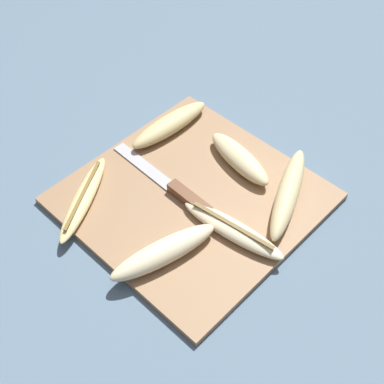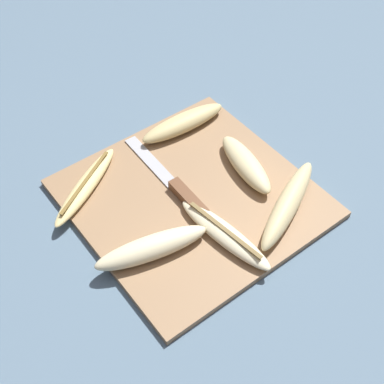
{
  "view_description": "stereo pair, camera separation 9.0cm",
  "coord_description": "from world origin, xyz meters",
  "px_view_note": "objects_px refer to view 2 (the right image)",
  "views": [
    {
      "loc": [
        -0.43,
        -0.41,
        0.71
      ],
      "look_at": [
        0.0,
        0.0,
        0.02
      ],
      "focal_mm": 50.0,
      "sensor_mm": 36.0,
      "label": 1
    },
    {
      "loc": [
        -0.36,
        -0.47,
        0.71
      ],
      "look_at": [
        0.0,
        0.0,
        0.02
      ],
      "focal_mm": 50.0,
      "sensor_mm": 36.0,
      "label": 2
    }
  ],
  "objects_px": {
    "banana_golden_short": "(86,186)",
    "banana_bright_far": "(224,234)",
    "banana_soft_right": "(246,164)",
    "banana_ripe_center": "(288,204)",
    "knife": "(179,190)",
    "banana_spotted_left": "(183,123)",
    "banana_pale_long": "(152,248)"
  },
  "relations": [
    {
      "from": "banana_golden_short",
      "to": "banana_bright_far",
      "type": "relative_size",
      "value": 0.96
    },
    {
      "from": "knife",
      "to": "banana_bright_far",
      "type": "relative_size",
      "value": 1.23
    },
    {
      "from": "banana_spotted_left",
      "to": "banana_golden_short",
      "type": "height_order",
      "value": "banana_spotted_left"
    },
    {
      "from": "banana_golden_short",
      "to": "banana_soft_right",
      "type": "bearing_deg",
      "value": -28.1
    },
    {
      "from": "knife",
      "to": "banana_bright_far",
      "type": "bearing_deg",
      "value": -88.52
    },
    {
      "from": "banana_spotted_left",
      "to": "knife",
      "type": "bearing_deg",
      "value": -129.16
    },
    {
      "from": "banana_ripe_center",
      "to": "banana_soft_right",
      "type": "xyz_separation_m",
      "value": [
        0.01,
        0.11,
        -0.0
      ]
    },
    {
      "from": "banana_pale_long",
      "to": "banana_soft_right",
      "type": "height_order",
      "value": "banana_pale_long"
    },
    {
      "from": "banana_bright_far",
      "to": "banana_soft_right",
      "type": "bearing_deg",
      "value": 36.41
    },
    {
      "from": "banana_golden_short",
      "to": "knife",
      "type": "bearing_deg",
      "value": -40.04
    },
    {
      "from": "banana_spotted_left",
      "to": "banana_ripe_center",
      "type": "relative_size",
      "value": 0.88
    },
    {
      "from": "banana_spotted_left",
      "to": "banana_bright_far",
      "type": "bearing_deg",
      "value": -112.61
    },
    {
      "from": "banana_soft_right",
      "to": "knife",
      "type": "bearing_deg",
      "value": 167.01
    },
    {
      "from": "knife",
      "to": "banana_bright_far",
      "type": "distance_m",
      "value": 0.12
    },
    {
      "from": "banana_pale_long",
      "to": "banana_golden_short",
      "type": "xyz_separation_m",
      "value": [
        -0.01,
        0.18,
        -0.01
      ]
    },
    {
      "from": "banana_bright_far",
      "to": "knife",
      "type": "bearing_deg",
      "value": 89.83
    },
    {
      "from": "banana_ripe_center",
      "to": "banana_spotted_left",
      "type": "bearing_deg",
      "value": 93.3
    },
    {
      "from": "banana_ripe_center",
      "to": "banana_soft_right",
      "type": "bearing_deg",
      "value": 86.47
    },
    {
      "from": "banana_soft_right",
      "to": "banana_ripe_center",
      "type": "bearing_deg",
      "value": -93.53
    },
    {
      "from": "banana_ripe_center",
      "to": "banana_pale_long",
      "type": "relative_size",
      "value": 1.1
    },
    {
      "from": "banana_bright_far",
      "to": "banana_pale_long",
      "type": "bearing_deg",
      "value": 157.56
    },
    {
      "from": "knife",
      "to": "banana_golden_short",
      "type": "bearing_deg",
      "value": 141.61
    },
    {
      "from": "banana_bright_far",
      "to": "banana_soft_right",
      "type": "height_order",
      "value": "banana_soft_right"
    },
    {
      "from": "banana_pale_long",
      "to": "banana_bright_far",
      "type": "bearing_deg",
      "value": -22.44
    },
    {
      "from": "knife",
      "to": "banana_spotted_left",
      "type": "height_order",
      "value": "banana_spotted_left"
    },
    {
      "from": "banana_pale_long",
      "to": "banana_golden_short",
      "type": "relative_size",
      "value": 1.02
    },
    {
      "from": "knife",
      "to": "banana_soft_right",
      "type": "xyz_separation_m",
      "value": [
        0.12,
        -0.03,
        0.01
      ]
    },
    {
      "from": "knife",
      "to": "banana_pale_long",
      "type": "distance_m",
      "value": 0.13
    },
    {
      "from": "banana_golden_short",
      "to": "banana_bright_far",
      "type": "height_order",
      "value": "banana_bright_far"
    },
    {
      "from": "knife",
      "to": "banana_bright_far",
      "type": "xyz_separation_m",
      "value": [
        -0.0,
        -0.12,
        0.0
      ]
    },
    {
      "from": "banana_spotted_left",
      "to": "banana_golden_short",
      "type": "xyz_separation_m",
      "value": [
        -0.23,
        -0.02,
        -0.01
      ]
    },
    {
      "from": "banana_ripe_center",
      "to": "banana_bright_far",
      "type": "distance_m",
      "value": 0.12
    }
  ]
}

